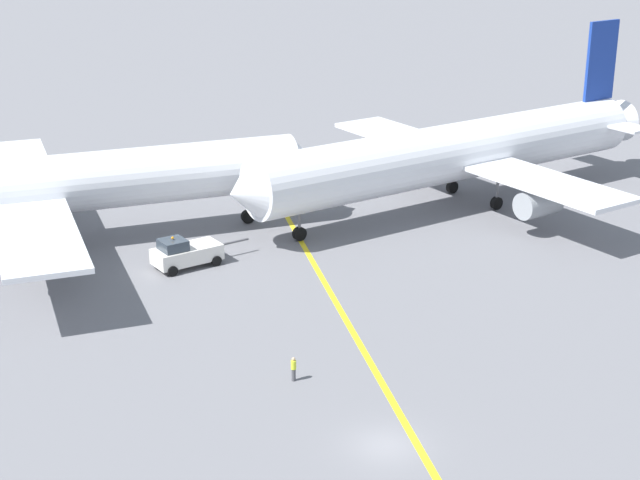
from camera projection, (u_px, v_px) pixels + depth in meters
ground_plane at (386, 445)px, 57.42m from camera, size 600.00×600.00×0.00m
taxiway_stripe at (371, 364)px, 67.24m from camera, size 15.53×119.12×0.01m
airliner_at_gate_left at (46, 187)px, 87.19m from camera, size 51.15×40.79×15.73m
airliner_being_pushed at (455, 153)px, 98.55m from camera, size 50.99×39.39×17.32m
pushback_tug at (185, 253)px, 83.97m from camera, size 9.12×4.27×2.98m
ground_crew_wing_walker_right at (294, 369)px, 64.64m from camera, size 0.36×0.36×1.72m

